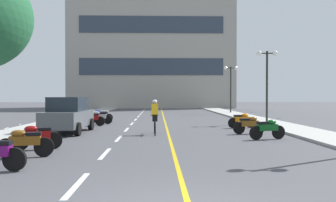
{
  "coord_description": "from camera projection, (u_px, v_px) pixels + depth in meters",
  "views": [
    {
      "loc": [
        -0.28,
        -5.47,
        1.91
      ],
      "look_at": [
        0.39,
        16.91,
        1.54
      ],
      "focal_mm": 37.42,
      "sensor_mm": 36.0,
      "label": 1
    }
  ],
  "objects": [
    {
      "name": "motorcycle_7",
      "position": [
        99.0,
        117.0,
        23.19
      ],
      "size": [
        1.7,
        0.6,
        0.92
      ],
      "color": "black",
      "rests_on": "ground"
    },
    {
      "name": "street_lamp_mid",
      "position": [
        267.0,
        69.0,
        23.7
      ],
      "size": [
        1.46,
        0.36,
        4.82
      ],
      "color": "black",
      "rests_on": "curb_right"
    },
    {
      "name": "motorcycle_6",
      "position": [
        91.0,
        118.0,
        21.76
      ],
      "size": [
        1.7,
        0.6,
        0.92
      ],
      "color": "black",
      "rests_on": "ground"
    },
    {
      "name": "lane_dash_6",
      "position": [
        138.0,
        116.0,
        31.43
      ],
      "size": [
        0.14,
        2.2,
        0.01
      ],
      "primitive_type": "cube",
      "color": "silver",
      "rests_on": "ground"
    },
    {
      "name": "ground_plane",
      "position": [
        161.0,
        120.0,
        26.49
      ],
      "size": [
        140.0,
        140.0,
        0.0
      ],
      "primitive_type": "plane",
      "color": "#47474C"
    },
    {
      "name": "centre_line_yellow",
      "position": [
        164.0,
        118.0,
        29.5
      ],
      "size": [
        0.12,
        66.0,
        0.01
      ],
      "primitive_type": "cube",
      "color": "gold",
      "rests_on": "ground"
    },
    {
      "name": "motorcycle_3",
      "position": [
        268.0,
        129.0,
        15.11
      ],
      "size": [
        1.67,
        0.7,
        0.92
      ],
      "color": "black",
      "rests_on": "ground"
    },
    {
      "name": "parked_car_near",
      "position": [
        68.0,
        115.0,
        17.79
      ],
      "size": [
        2.03,
        4.25,
        1.82
      ],
      "color": "black",
      "rests_on": "ground"
    },
    {
      "name": "cyclist_rider",
      "position": [
        155.0,
        116.0,
        17.06
      ],
      "size": [
        0.42,
        1.77,
        1.71
      ],
      "color": "black",
      "rests_on": "ground"
    },
    {
      "name": "motorcycle_1",
      "position": [
        25.0,
        142.0,
        10.74
      ],
      "size": [
        1.69,
        0.62,
        0.92
      ],
      "color": "black",
      "rests_on": "ground"
    },
    {
      "name": "lane_dash_5",
      "position": [
        136.0,
        120.0,
        27.43
      ],
      "size": [
        0.14,
        2.2,
        0.01
      ],
      "primitive_type": "cube",
      "color": "silver",
      "rests_on": "ground"
    },
    {
      "name": "office_building",
      "position": [
        152.0,
        43.0,
        54.13
      ],
      "size": [
        24.67,
        7.82,
        20.17
      ],
      "color": "#9E998E",
      "rests_on": "ground"
    },
    {
      "name": "lane_dash_1",
      "position": [
        105.0,
        154.0,
        11.44
      ],
      "size": [
        0.14,
        2.2,
        0.01
      ],
      "primitive_type": "cube",
      "color": "silver",
      "rests_on": "ground"
    },
    {
      "name": "lane_dash_8",
      "position": [
        142.0,
        112.0,
        39.42
      ],
      "size": [
        0.14,
        2.2,
        0.01
      ],
      "primitive_type": "cube",
      "color": "silver",
      "rests_on": "ground"
    },
    {
      "name": "street_lamp_far",
      "position": [
        231.0,
        78.0,
        36.41
      ],
      "size": [
        1.46,
        0.36,
        4.82
      ],
      "color": "black",
      "rests_on": "curb_right"
    },
    {
      "name": "motorcycle_8",
      "position": [
        101.0,
        116.0,
        24.76
      ],
      "size": [
        1.66,
        0.73,
        0.92
      ],
      "color": "black",
      "rests_on": "ground"
    },
    {
      "name": "motorcycle_5",
      "position": [
        242.0,
        120.0,
        20.44
      ],
      "size": [
        1.68,
        0.65,
        0.92
      ],
      "color": "black",
      "rests_on": "ground"
    },
    {
      "name": "lane_dash_11",
      "position": [
        146.0,
        108.0,
        51.42
      ],
      "size": [
        0.14,
        2.2,
        0.01
      ],
      "primitive_type": "cube",
      "color": "silver",
      "rests_on": "ground"
    },
    {
      "name": "lane_dash_0",
      "position": [
        77.0,
        185.0,
        7.44
      ],
      "size": [
        0.14,
        2.2,
        0.01
      ],
      "primitive_type": "cube",
      "color": "silver",
      "rests_on": "ground"
    },
    {
      "name": "lane_dash_7",
      "position": [
        141.0,
        114.0,
        35.43
      ],
      "size": [
        0.14,
        2.2,
        0.01
      ],
      "primitive_type": "cube",
      "color": "silver",
      "rests_on": "ground"
    },
    {
      "name": "lane_dash_4",
      "position": [
        132.0,
        124.0,
        23.43
      ],
      "size": [
        0.14,
        2.2,
        0.01
      ],
      "primitive_type": "cube",
      "color": "silver",
      "rests_on": "ground"
    },
    {
      "name": "motorcycle_4",
      "position": [
        249.0,
        124.0,
        17.27
      ],
      "size": [
        1.68,
        0.66,
        0.92
      ],
      "color": "black",
      "rests_on": "ground"
    },
    {
      "name": "lane_dash_10",
      "position": [
        145.0,
        109.0,
        47.42
      ],
      "size": [
        0.14,
        2.2,
        0.01
      ],
      "primitive_type": "cube",
      "color": "silver",
      "rests_on": "ground"
    },
    {
      "name": "lane_dash_3",
      "position": [
        127.0,
        130.0,
        19.44
      ],
      "size": [
        0.14,
        2.2,
        0.01
      ],
      "primitive_type": "cube",
      "color": "silver",
      "rests_on": "ground"
    },
    {
      "name": "motorcycle_2",
      "position": [
        37.0,
        136.0,
        12.25
      ],
      "size": [
        1.65,
        0.76,
        0.92
      ],
      "color": "black",
      "rests_on": "ground"
    },
    {
      "name": "curb_right",
      "position": [
        246.0,
        117.0,
        29.71
      ],
      "size": [
        2.4,
        72.0,
        0.12
      ],
      "primitive_type": "cube",
      "color": "#A8A8A3",
      "rests_on": "ground"
    },
    {
      "name": "lane_dash_2",
      "position": [
        119.0,
        138.0,
        15.44
      ],
      "size": [
        0.14,
        2.2,
        0.01
      ],
      "primitive_type": "cube",
      "color": "silver",
      "rests_on": "ground"
    },
    {
      "name": "curb_left",
      "position": [
        75.0,
        117.0,
        29.27
      ],
      "size": [
        2.4,
        72.0,
        0.12
      ],
      "primitive_type": "cube",
      "color": "#A8A8A3",
      "rests_on": "ground"
    },
    {
      "name": "lane_dash_9",
      "position": [
        144.0,
        111.0,
        43.42
      ],
      "size": [
        0.14,
        2.2,
        0.01
      ],
      "primitive_type": "cube",
      "color": "silver",
      "rests_on": "ground"
    }
  ]
}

